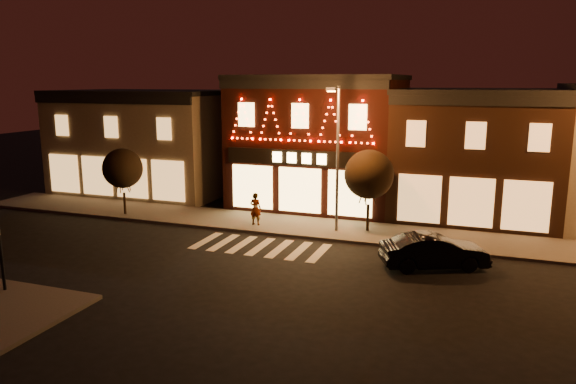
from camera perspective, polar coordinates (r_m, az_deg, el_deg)
The scene contains 10 objects.
ground at distance 23.32m, azimuth -6.76°, elevation -8.44°, with size 120.00×120.00×0.00m, color black.
sidewalk_far at distance 29.72m, azimuth 3.67°, elevation -3.82°, with size 44.00×4.00×0.15m, color #47423D.
building_left at distance 40.86m, azimuth -14.44°, elevation 5.17°, with size 12.20×8.28×7.30m.
building_pulp at distance 35.16m, azimuth 3.38°, elevation 5.36°, with size 10.20×8.34×8.30m.
building_right_a at distance 33.78m, azimuth 19.04°, elevation 3.81°, with size 9.20×8.28×7.50m.
streetlamp_mid at distance 28.06m, azimuth 5.12°, elevation 4.63°, with size 0.48×1.72×7.55m.
tree_left at distance 33.50m, azimuth -16.93°, elevation 2.38°, with size 2.34×2.34×3.92m.
tree_right at distance 28.64m, azimuth 8.48°, elevation 1.83°, with size 2.58×2.58×4.31m.
dark_sedan at distance 24.37m, azimuth 15.05°, elevation -6.03°, with size 1.58×4.53×1.49m, color black.
pedestrian at distance 29.97m, azimuth -3.41°, elevation -1.77°, with size 0.66×0.43×1.80m, color gray.
Camera 1 is at (9.99, -19.52, 7.94)m, focal length 33.97 mm.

